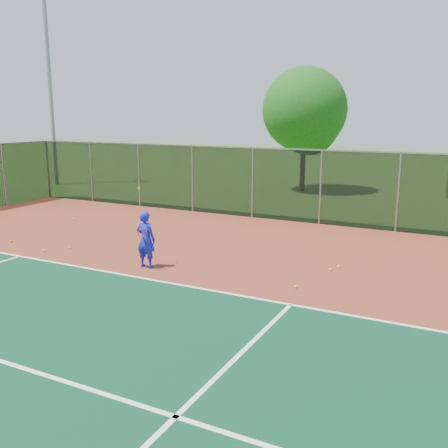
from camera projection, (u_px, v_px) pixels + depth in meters
name	position (u px, v px, depth m)	size (l,w,h in m)	color
ground	(145.00, 339.00, 9.98)	(120.00, 120.00, 0.00)	#34611B
court_apron	(196.00, 305.00, 11.72)	(30.00, 20.00, 0.02)	brown
court_lines	(180.00, 413.00, 7.45)	(22.10, 13.05, 0.00)	white
fence_back	(320.00, 186.00, 20.08)	(30.00, 0.06, 3.03)	black
tennis_player	(146.00, 239.00, 14.42)	(0.62, 0.62, 2.34)	#171FDB
practice_ball_0	(70.00, 248.00, 16.62)	(0.07, 0.07, 0.07)	yellow
practice_ball_1	(44.00, 251.00, 16.22)	(0.07, 0.07, 0.07)	yellow
practice_ball_2	(330.00, 270.00, 14.26)	(0.07, 0.07, 0.07)	yellow
practice_ball_3	(339.00, 267.00, 14.54)	(0.07, 0.07, 0.07)	yellow
practice_ball_4	(74.00, 219.00, 21.18)	(0.07, 0.07, 0.07)	yellow
practice_ball_5	(296.00, 287.00, 12.84)	(0.07, 0.07, 0.07)	yellow
practice_ball_7	(11.00, 241.00, 17.52)	(0.07, 0.07, 0.07)	yellow
floodlight_nw	(49.00, 76.00, 30.76)	(0.90, 0.40, 11.88)	gray
tree_back_left	(306.00, 114.00, 28.33)	(4.82, 4.82, 7.09)	#372414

